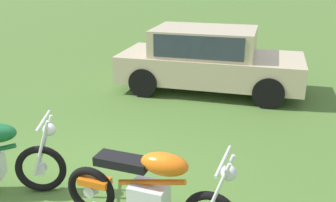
# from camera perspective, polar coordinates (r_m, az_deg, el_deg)

# --- Properties ---
(motorcycle_orange) EXTENTS (2.03, 0.64, 1.02)m
(motorcycle_orange) POSITION_cam_1_polar(r_m,az_deg,el_deg) (4.20, -2.83, -13.15)
(motorcycle_orange) COLOR black
(motorcycle_orange) RESTS_ON ground
(car_beige) EXTENTS (4.27, 2.31, 1.43)m
(car_beige) POSITION_cam_1_polar(r_m,az_deg,el_deg) (8.70, 5.96, 6.65)
(car_beige) COLOR #BCAD8C
(car_beige) RESTS_ON ground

